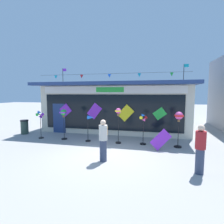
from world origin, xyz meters
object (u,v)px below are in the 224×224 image
(wind_spinner_center_right, at_px, (118,116))
(person_near_camera, at_px, (200,149))
(wind_spinner_right, at_px, (143,124))
(wind_spinner_center_left, at_px, (90,123))
(trash_bin, at_px, (25,127))
(display_kite_on_ground, at_px, (161,140))
(person_mid_plaza, at_px, (103,139))
(kite_shop_building, at_px, (118,106))
(wind_spinner_far_left, at_px, (40,119))
(wind_spinner_left, at_px, (64,116))
(wind_spinner_far_right, at_px, (179,119))

(wind_spinner_center_right, distance_m, person_near_camera, 4.58)
(wind_spinner_right, bearing_deg, wind_spinner_center_right, -178.08)
(wind_spinner_center_left, distance_m, trash_bin, 5.06)
(wind_spinner_right, relative_size, display_kite_on_ground, 1.73)
(person_near_camera, height_order, person_mid_plaza, same)
(kite_shop_building, distance_m, wind_spinner_right, 4.97)
(trash_bin, xyz_separation_m, display_kite_on_ground, (8.77, -1.52, 0.04))
(wind_spinner_far_left, distance_m, display_kite_on_ground, 7.02)
(wind_spinner_right, xyz_separation_m, trash_bin, (-7.90, 0.78, -0.62))
(wind_spinner_left, distance_m, wind_spinner_center_left, 1.71)
(wind_spinner_far_right, height_order, person_near_camera, wind_spinner_far_right)
(kite_shop_building, bearing_deg, wind_spinner_right, -63.31)
(kite_shop_building, height_order, wind_spinner_left, kite_shop_building)
(kite_shop_building, height_order, wind_spinner_right, kite_shop_building)
(display_kite_on_ground, bearing_deg, wind_spinner_center_right, 162.26)
(kite_shop_building, xyz_separation_m, wind_spinner_left, (-2.39, -4.35, -0.32))
(wind_spinner_left, bearing_deg, wind_spinner_right, -0.70)
(wind_spinner_left, xyz_separation_m, person_near_camera, (6.66, -3.11, -0.56))
(wind_spinner_center_right, bearing_deg, person_mid_plaza, -91.84)
(person_mid_plaza, bearing_deg, kite_shop_building, 91.91)
(person_mid_plaza, bearing_deg, person_near_camera, -10.48)
(kite_shop_building, height_order, person_mid_plaza, kite_shop_building)
(wind_spinner_right, bearing_deg, wind_spinner_far_left, -179.28)
(wind_spinner_center_left, bearing_deg, display_kite_on_ground, -10.09)
(wind_spinner_left, xyz_separation_m, wind_spinner_center_right, (3.28, -0.10, 0.09))
(wind_spinner_left, height_order, wind_spinner_far_right, wind_spinner_far_right)
(wind_spinner_far_right, bearing_deg, wind_spinner_center_right, 179.22)
(person_near_camera, bearing_deg, display_kite_on_ground, 135.60)
(wind_spinner_right, distance_m, trash_bin, 7.96)
(wind_spinner_far_left, relative_size, display_kite_on_ground, 1.75)
(trash_bin, bearing_deg, wind_spinner_center_right, -7.12)
(wind_spinner_far_left, distance_m, wind_spinner_right, 6.08)
(wind_spinner_center_left, bearing_deg, wind_spinner_far_left, -179.87)
(wind_spinner_center_right, relative_size, trash_bin, 2.06)
(wind_spinner_right, xyz_separation_m, wind_spinner_far_right, (1.74, -0.09, 0.34))
(wind_spinner_left, xyz_separation_m, wind_spinner_right, (4.60, -0.06, -0.31))
(kite_shop_building, relative_size, person_near_camera, 6.19)
(wind_spinner_center_left, height_order, wind_spinner_center_right, wind_spinner_center_right)
(kite_shop_building, xyz_separation_m, trash_bin, (-5.68, -3.62, -1.25))
(wind_spinner_left, height_order, wind_spinner_center_left, wind_spinner_left)
(wind_spinner_far_left, height_order, wind_spinner_right, wind_spinner_far_left)
(wind_spinner_far_left, relative_size, wind_spinner_center_left, 1.13)
(kite_shop_building, height_order, wind_spinner_far_left, kite_shop_building)
(wind_spinner_far_left, height_order, trash_bin, wind_spinner_far_left)
(person_mid_plaza, height_order, trash_bin, person_mid_plaza)
(kite_shop_building, xyz_separation_m, person_near_camera, (4.27, -7.46, -0.87))
(wind_spinner_center_left, relative_size, trash_bin, 1.58)
(wind_spinner_left, height_order, person_near_camera, wind_spinner_left)
(kite_shop_building, height_order, display_kite_on_ground, kite_shop_building)
(wind_spinner_far_left, relative_size, wind_spinner_left, 0.94)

